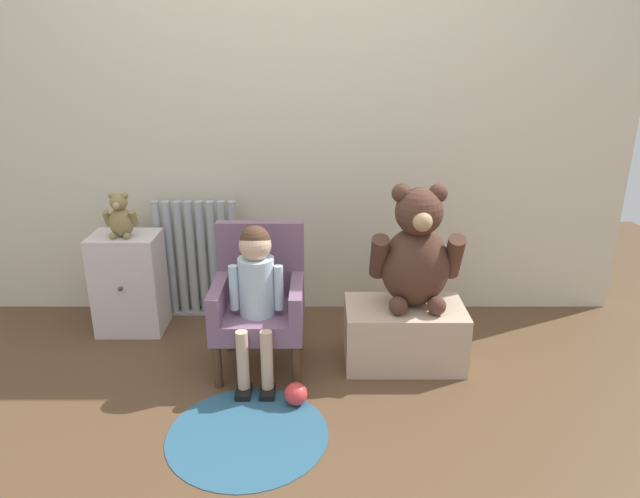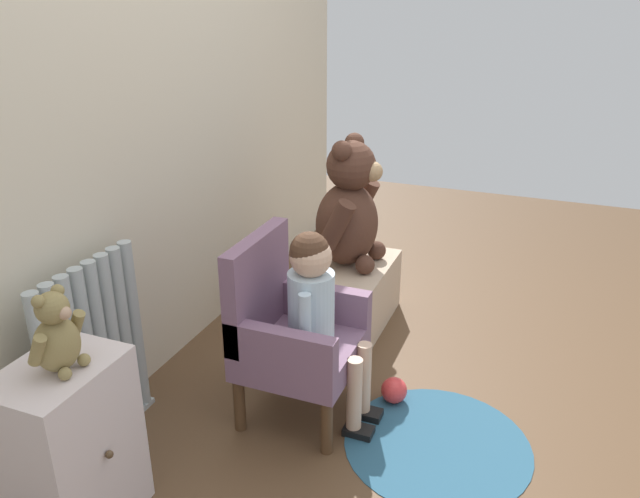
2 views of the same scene
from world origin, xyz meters
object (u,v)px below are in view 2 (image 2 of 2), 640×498
Objects in this scene: low_bench at (350,295)px; small_teddy_bear at (56,335)px; child_figure at (318,301)px; toy_ball at (394,390)px; child_armchair at (289,330)px; small_dresser at (71,450)px; floor_rug at (437,444)px; radiator at (96,358)px; large_teddy_bear at (349,210)px.

low_bench is 1.60m from small_teddy_bear.
child_figure is 7.23× the size of toy_ball.
small_dresser is at bearing 154.61° from child_armchair.
floor_rug is (0.75, -0.92, -0.67)m from small_teddy_bear.
small_dresser is at bearing 142.59° from toy_ball.
floor_rug is 0.29m from toy_ball.
small_teddy_bear reaches higher than low_bench.
radiator is 6.71× the size of toy_ball.
small_dresser is 1.22m from toy_ball.
large_teddy_bear is (0.76, 0.03, 0.22)m from child_armchair.
radiator reaches higher than low_bench.
child_armchair reaches higher than radiator.
small_dresser is at bearing 101.17° from small_teddy_bear.
child_figure is (-0.00, -0.11, 0.14)m from child_armchair.
small_teddy_bear is at bearing 149.15° from child_figure.
small_teddy_bear is (-0.76, 0.34, 0.32)m from child_armchair.
small_teddy_bear is 2.31× the size of toy_ball.
toy_ball is (0.95, -0.73, -0.23)m from small_dresser.
small_teddy_bear is at bearing -78.83° from small_dresser.
small_dresser is at bearing 128.75° from floor_rug.
child_figure reaches higher than small_dresser.
floor_rug is at bearing -131.70° from toy_ball.
small_dresser is at bearing 166.62° from low_bench.
floor_rug is at bearing -90.49° from child_figure.
radiator is at bearing 123.61° from toy_ball.
low_bench is at bearing -148.63° from large_teddy_bear.
radiator is 1.19× the size of low_bench.
toy_ball is at bearing -144.88° from low_bench.
small_teddy_bear is 0.36× the size of floor_rug.
large_teddy_bear reaches higher than small_dresser.
large_teddy_bear is (0.76, 0.15, 0.08)m from child_figure.
small_dresser is 0.83× the size of floor_rug.
child_figure reaches higher than floor_rug.
child_figure reaches higher than toy_ball.
small_dresser is 0.95× the size of low_bench.
floor_rug is (0.41, -1.13, -0.34)m from radiator.
radiator is 2.90× the size of small_teddy_bear.
small_teddy_bear reaches higher than child_armchair.
small_teddy_bear reaches higher than child_figure.
small_teddy_bear is (-1.52, 0.30, 0.09)m from large_teddy_bear.
radiator is at bearing 110.10° from floor_rug.
toy_ball is (-0.53, -0.37, -0.10)m from low_bench.
small_dresser is 0.79× the size of child_armchair.
radiator is 1.13m from toy_ball.
toy_ball is (0.95, -0.70, -0.62)m from small_teddy_bear.
child_armchair is at bearing 90.00° from child_figure.
toy_ball is at bearing -62.65° from child_armchair.
small_teddy_bear reaches higher than radiator.
child_armchair is 0.94× the size of child_figure.
small_dresser is 0.92× the size of large_teddy_bear.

